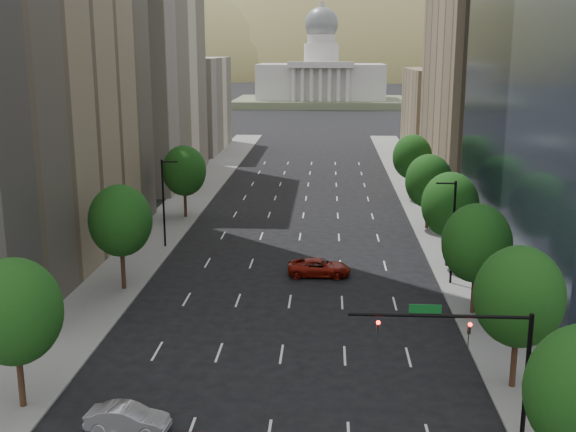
% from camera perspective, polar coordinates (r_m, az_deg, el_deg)
% --- Properties ---
extents(sidewalk_left, '(6.00, 200.00, 0.15)m').
position_cam_1_polar(sidewalk_left, '(68.63, -12.44, -3.55)').
color(sidewalk_left, slate).
rests_on(sidewalk_left, ground).
extents(sidewalk_right, '(6.00, 200.00, 0.15)m').
position_cam_1_polar(sidewalk_right, '(67.30, 13.95, -3.97)').
color(sidewalk_right, slate).
rests_on(sidewalk_right, ground).
extents(midrise_cream_left, '(14.00, 30.00, 35.00)m').
position_cam_1_polar(midrise_cream_left, '(109.78, -11.70, 11.96)').
color(midrise_cream_left, beige).
rests_on(midrise_cream_left, ground).
extents(filler_left, '(14.00, 26.00, 18.00)m').
position_cam_1_polar(filler_left, '(142.32, -8.13, 8.92)').
color(filler_left, beige).
rests_on(filler_left, ground).
extents(parking_tan_right, '(14.00, 30.00, 30.00)m').
position_cam_1_polar(parking_tan_right, '(105.59, 15.62, 10.34)').
color(parking_tan_right, '#8C7759').
rests_on(parking_tan_right, ground).
extents(filler_right, '(14.00, 26.00, 16.00)m').
position_cam_1_polar(filler_right, '(138.42, 12.59, 8.20)').
color(filler_right, '#8C7759').
rests_on(filler_right, ground).
extents(tree_right_1, '(5.20, 5.20, 8.75)m').
position_cam_1_polar(tree_right_1, '(43.00, 18.15, -6.21)').
color(tree_right_1, '#382316').
rests_on(tree_right_1, ground).
extents(tree_right_2, '(5.20, 5.20, 8.61)m').
position_cam_1_polar(tree_right_2, '(54.19, 14.99, -2.14)').
color(tree_right_2, '#382316').
rests_on(tree_right_2, ground).
extents(tree_right_3, '(5.20, 5.20, 8.89)m').
position_cam_1_polar(tree_right_3, '(65.57, 12.95, 0.89)').
color(tree_right_3, '#382316').
rests_on(tree_right_3, ground).
extents(tree_right_4, '(5.20, 5.20, 8.46)m').
position_cam_1_polar(tree_right_4, '(79.22, 11.29, 2.77)').
color(tree_right_4, '#382316').
rests_on(tree_right_4, ground).
extents(tree_right_5, '(5.20, 5.20, 8.75)m').
position_cam_1_polar(tree_right_5, '(94.83, 10.00, 4.71)').
color(tree_right_5, '#382316').
rests_on(tree_right_5, ground).
extents(tree_left_0, '(5.20, 5.20, 8.75)m').
position_cam_1_polar(tree_left_0, '(41.41, -21.22, -7.22)').
color(tree_left_0, '#382316').
rests_on(tree_left_0, ground).
extents(tree_left_1, '(5.20, 5.20, 8.97)m').
position_cam_1_polar(tree_left_1, '(59.28, -13.38, -0.37)').
color(tree_left_1, '#382316').
rests_on(tree_left_1, ground).
extents(tree_left_2, '(5.20, 5.20, 8.68)m').
position_cam_1_polar(tree_left_2, '(84.06, -8.38, 3.63)').
color(tree_left_2, '#382316').
rests_on(tree_left_2, ground).
extents(streetlight_rn, '(1.70, 0.20, 9.00)m').
position_cam_1_polar(streetlight_rn, '(60.92, 13.14, -1.08)').
color(streetlight_rn, black).
rests_on(streetlight_rn, ground).
extents(streetlight_ln, '(1.70, 0.20, 9.00)m').
position_cam_1_polar(streetlight_ln, '(71.63, -9.98, 1.21)').
color(streetlight_ln, black).
rests_on(streetlight_ln, ground).
extents(traffic_signal, '(9.12, 0.40, 7.38)m').
position_cam_1_polar(traffic_signal, '(36.96, 15.15, -10.21)').
color(traffic_signal, black).
rests_on(traffic_signal, ground).
extents(capitol, '(60.00, 40.00, 35.20)m').
position_cam_1_polar(capitol, '(253.11, 2.67, 10.83)').
color(capitol, '#596647').
rests_on(capitol, ground).
extents(foothills, '(720.00, 413.00, 263.00)m').
position_cam_1_polar(foothills, '(606.10, 6.34, 7.83)').
color(foothills, olive).
rests_on(foothills, ground).
extents(car_silver, '(4.52, 1.96, 1.45)m').
position_cam_1_polar(car_silver, '(39.47, -12.82, -15.67)').
color(car_silver, '#A1A1A6').
rests_on(car_silver, ground).
extents(car_red_far, '(5.58, 2.58, 1.55)m').
position_cam_1_polar(car_red_far, '(62.76, 2.54, -4.17)').
color(car_red_far, maroon).
rests_on(car_red_far, ground).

